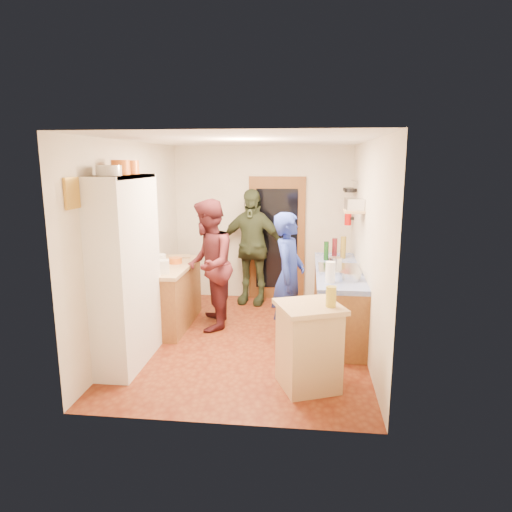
% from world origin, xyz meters
% --- Properties ---
extents(floor, '(3.00, 4.00, 0.02)m').
position_xyz_m(floor, '(0.00, 0.00, -0.01)').
color(floor, brown).
rests_on(floor, ground).
extents(ceiling, '(3.00, 4.00, 0.02)m').
position_xyz_m(ceiling, '(0.00, 0.00, 2.61)').
color(ceiling, silver).
rests_on(ceiling, ground).
extents(wall_back, '(3.00, 0.02, 2.60)m').
position_xyz_m(wall_back, '(0.00, 2.01, 1.30)').
color(wall_back, beige).
rests_on(wall_back, ground).
extents(wall_front, '(3.00, 0.02, 2.60)m').
position_xyz_m(wall_front, '(0.00, -2.01, 1.30)').
color(wall_front, beige).
rests_on(wall_front, ground).
extents(wall_left, '(0.02, 4.00, 2.60)m').
position_xyz_m(wall_left, '(-1.51, 0.00, 1.30)').
color(wall_left, beige).
rests_on(wall_left, ground).
extents(wall_right, '(0.02, 4.00, 2.60)m').
position_xyz_m(wall_right, '(1.51, 0.00, 1.30)').
color(wall_right, beige).
rests_on(wall_right, ground).
extents(door_frame, '(0.95, 0.06, 2.10)m').
position_xyz_m(door_frame, '(0.25, 1.97, 1.05)').
color(door_frame, brown).
rests_on(door_frame, ground).
extents(door_glass, '(0.70, 0.02, 1.70)m').
position_xyz_m(door_glass, '(0.25, 1.94, 1.05)').
color(door_glass, black).
rests_on(door_glass, door_frame).
extents(hutch_body, '(0.40, 1.20, 2.20)m').
position_xyz_m(hutch_body, '(-1.30, -0.80, 1.10)').
color(hutch_body, white).
rests_on(hutch_body, ground).
extents(hutch_top_shelf, '(0.40, 1.14, 0.04)m').
position_xyz_m(hutch_top_shelf, '(-1.30, -0.80, 2.18)').
color(hutch_top_shelf, white).
rests_on(hutch_top_shelf, hutch_body).
extents(plate_stack, '(0.26, 0.26, 0.11)m').
position_xyz_m(plate_stack, '(-1.30, -1.09, 2.25)').
color(plate_stack, white).
rests_on(plate_stack, hutch_top_shelf).
extents(orange_pot_a, '(0.20, 0.20, 0.16)m').
position_xyz_m(orange_pot_a, '(-1.30, -0.78, 2.28)').
color(orange_pot_a, orange).
rests_on(orange_pot_a, hutch_top_shelf).
extents(orange_pot_b, '(0.18, 0.18, 0.16)m').
position_xyz_m(orange_pot_b, '(-1.30, -0.47, 2.28)').
color(orange_pot_b, orange).
rests_on(orange_pot_b, hutch_top_shelf).
extents(left_counter_base, '(0.60, 1.40, 0.85)m').
position_xyz_m(left_counter_base, '(-1.20, 0.45, 0.42)').
color(left_counter_base, brown).
rests_on(left_counter_base, ground).
extents(left_counter_top, '(0.64, 1.44, 0.05)m').
position_xyz_m(left_counter_top, '(-1.20, 0.45, 0.88)').
color(left_counter_top, tan).
rests_on(left_counter_top, left_counter_base).
extents(toaster, '(0.28, 0.23, 0.18)m').
position_xyz_m(toaster, '(-1.15, -0.06, 0.99)').
color(toaster, white).
rests_on(toaster, left_counter_top).
extents(kettle, '(0.19, 0.19, 0.19)m').
position_xyz_m(kettle, '(-1.25, 0.25, 1.00)').
color(kettle, white).
rests_on(kettle, left_counter_top).
extents(orange_bowl, '(0.21, 0.21, 0.08)m').
position_xyz_m(orange_bowl, '(-1.12, 0.56, 0.94)').
color(orange_bowl, orange).
rests_on(orange_bowl, left_counter_top).
extents(chopping_board, '(0.35, 0.29, 0.02)m').
position_xyz_m(chopping_board, '(-1.18, 0.99, 0.91)').
color(chopping_board, tan).
rests_on(chopping_board, left_counter_top).
extents(right_counter_base, '(0.60, 2.20, 0.84)m').
position_xyz_m(right_counter_base, '(1.20, 0.50, 0.42)').
color(right_counter_base, brown).
rests_on(right_counter_base, ground).
extents(right_counter_top, '(0.62, 2.22, 0.06)m').
position_xyz_m(right_counter_top, '(1.20, 0.50, 0.87)').
color(right_counter_top, '#0424A3').
rests_on(right_counter_top, right_counter_base).
extents(hob, '(0.55, 0.58, 0.04)m').
position_xyz_m(hob, '(1.20, 0.39, 0.92)').
color(hob, silver).
rests_on(hob, right_counter_top).
extents(pot_on_hob, '(0.18, 0.18, 0.12)m').
position_xyz_m(pot_on_hob, '(1.15, 0.47, 1.00)').
color(pot_on_hob, silver).
rests_on(pot_on_hob, hob).
extents(bottle_a, '(0.08, 0.08, 0.28)m').
position_xyz_m(bottle_a, '(1.05, 1.04, 1.04)').
color(bottle_a, '#143F14').
rests_on(bottle_a, right_counter_top).
extents(bottle_b, '(0.08, 0.08, 0.31)m').
position_xyz_m(bottle_b, '(1.18, 1.17, 1.05)').
color(bottle_b, '#591419').
rests_on(bottle_b, right_counter_top).
extents(bottle_c, '(0.09, 0.09, 0.33)m').
position_xyz_m(bottle_c, '(1.31, 1.20, 1.07)').
color(bottle_c, olive).
rests_on(bottle_c, right_counter_top).
extents(paper_towel, '(0.13, 0.13, 0.26)m').
position_xyz_m(paper_towel, '(1.05, -0.26, 1.03)').
color(paper_towel, white).
rests_on(paper_towel, right_counter_top).
extents(mixing_bowl, '(0.33, 0.33, 0.10)m').
position_xyz_m(mixing_bowl, '(1.30, -0.12, 0.95)').
color(mixing_bowl, silver).
rests_on(mixing_bowl, right_counter_top).
extents(island_base, '(0.71, 0.71, 0.86)m').
position_xyz_m(island_base, '(0.80, -1.20, 0.43)').
color(island_base, tan).
rests_on(island_base, ground).
extents(island_top, '(0.81, 0.81, 0.05)m').
position_xyz_m(island_top, '(0.80, -1.20, 0.89)').
color(island_top, tan).
rests_on(island_top, island_base).
extents(cutting_board, '(0.43, 0.39, 0.02)m').
position_xyz_m(cutting_board, '(0.74, -1.17, 0.90)').
color(cutting_board, white).
rests_on(cutting_board, island_top).
extents(oil_jar, '(0.14, 0.14, 0.21)m').
position_xyz_m(oil_jar, '(1.01, -1.24, 1.01)').
color(oil_jar, '#AD9E2D').
rests_on(oil_jar, island_top).
extents(pan_rail, '(0.02, 0.65, 0.02)m').
position_xyz_m(pan_rail, '(1.46, 1.52, 2.05)').
color(pan_rail, silver).
rests_on(pan_rail, wall_right).
extents(pan_hang_a, '(0.18, 0.18, 0.05)m').
position_xyz_m(pan_hang_a, '(1.40, 1.35, 1.92)').
color(pan_hang_a, black).
rests_on(pan_hang_a, pan_rail).
extents(pan_hang_b, '(0.16, 0.16, 0.05)m').
position_xyz_m(pan_hang_b, '(1.40, 1.55, 1.90)').
color(pan_hang_b, black).
rests_on(pan_hang_b, pan_rail).
extents(pan_hang_c, '(0.17, 0.17, 0.05)m').
position_xyz_m(pan_hang_c, '(1.40, 1.75, 1.91)').
color(pan_hang_c, black).
rests_on(pan_hang_c, pan_rail).
extents(wall_shelf, '(0.26, 0.42, 0.03)m').
position_xyz_m(wall_shelf, '(1.37, 0.45, 1.70)').
color(wall_shelf, tan).
rests_on(wall_shelf, wall_right).
extents(radio, '(0.24, 0.32, 0.15)m').
position_xyz_m(radio, '(1.37, 0.45, 1.79)').
color(radio, silver).
rests_on(radio, wall_shelf).
extents(ext_bracket, '(0.06, 0.10, 0.04)m').
position_xyz_m(ext_bracket, '(1.47, 1.70, 1.45)').
color(ext_bracket, black).
rests_on(ext_bracket, wall_right).
extents(fire_extinguisher, '(0.11, 0.11, 0.32)m').
position_xyz_m(fire_extinguisher, '(1.41, 1.70, 1.50)').
color(fire_extinguisher, red).
rests_on(fire_extinguisher, wall_right).
extents(picture_frame, '(0.03, 0.25, 0.30)m').
position_xyz_m(picture_frame, '(-1.48, -1.55, 2.05)').
color(picture_frame, gold).
rests_on(picture_frame, wall_left).
extents(person_hob, '(0.52, 0.69, 1.71)m').
position_xyz_m(person_hob, '(0.56, 0.08, 0.85)').
color(person_hob, navy).
rests_on(person_hob, ground).
extents(person_left, '(0.80, 0.98, 1.84)m').
position_xyz_m(person_left, '(-0.58, 0.47, 0.92)').
color(person_left, '#4C1A1F').
rests_on(person_left, ground).
extents(person_back, '(1.19, 0.68, 1.91)m').
position_xyz_m(person_back, '(-0.14, 1.66, 0.96)').
color(person_back, '#2E3821').
rests_on(person_back, ground).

